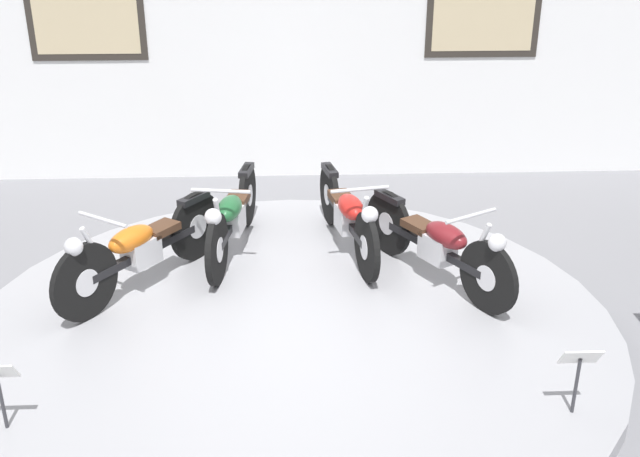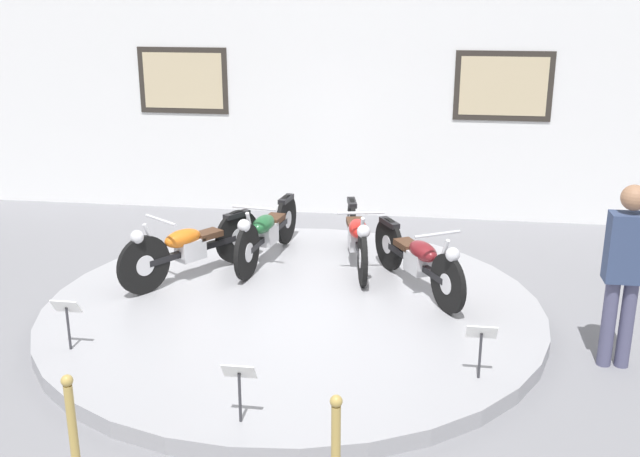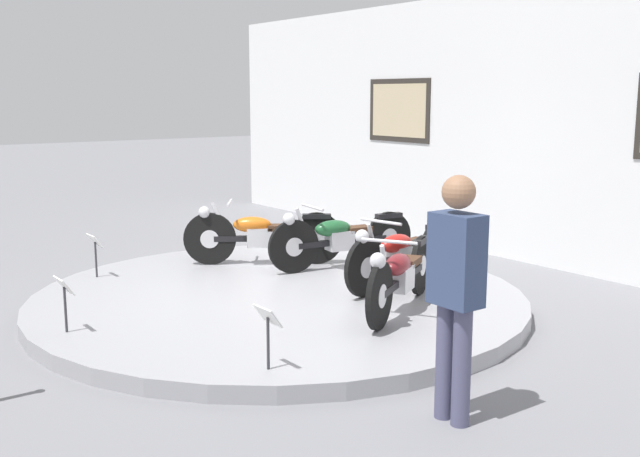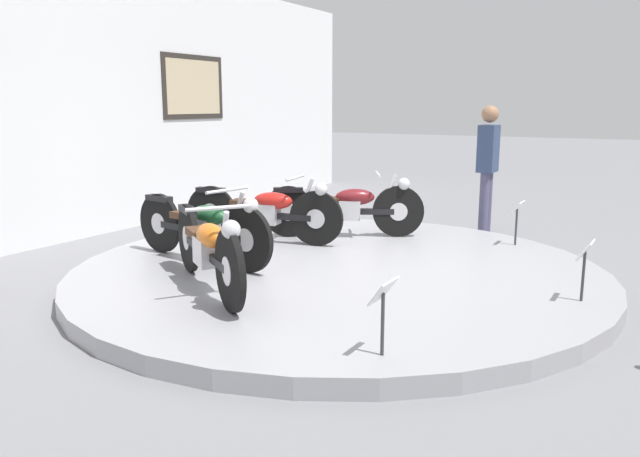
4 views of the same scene
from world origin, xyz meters
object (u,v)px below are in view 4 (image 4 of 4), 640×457
object	(u,v)px
motorcycle_green	(203,225)
info_placard_front_left	(383,301)
motorcycle_maroon	(347,206)
info_placard_front_centre	(585,258)
info_placard_front_right	(517,214)
motorcycle_orange	(208,246)
visitor_standing	(488,161)
motorcycle_red	(265,210)

from	to	relation	value
motorcycle_green	info_placard_front_left	world-z (taller)	motorcycle_green
motorcycle_maroon	info_placard_front_centre	distance (m)	3.16
info_placard_front_left	info_placard_front_right	world-z (taller)	same
motorcycle_maroon	info_placard_front_left	distance (m)	3.71
motorcycle_orange	info_placard_front_left	xyz separation A→B (m)	(-0.57, -1.92, -0.03)
motorcycle_orange	info_placard_front_centre	world-z (taller)	motorcycle_orange
motorcycle_green	info_placard_front_right	bearing A→B (deg)	-47.00
motorcycle_green	visitor_standing	world-z (taller)	visitor_standing
motorcycle_orange	visitor_standing	world-z (taller)	visitor_standing
motorcycle_orange	motorcycle_green	distance (m)	1.02
info_placard_front_left	visitor_standing	size ratio (longest dim) A/B	0.29
motorcycle_green	motorcycle_red	xyz separation A→B (m)	(1.12, -0.00, -0.00)
motorcycle_orange	motorcycle_red	world-z (taller)	motorcycle_orange
info_placard_front_centre	info_placard_front_right	world-z (taller)	same
motorcycle_maroon	info_placard_front_centre	xyz separation A→B (m)	(-1.31, -2.88, -0.01)
motorcycle_red	info_placard_front_centre	xyz separation A→B (m)	(-0.56, -3.58, -0.02)
info_placard_front_centre	visitor_standing	size ratio (longest dim) A/B	0.29
motorcycle_red	info_placard_front_left	size ratio (longest dim) A/B	3.83
motorcycle_orange	motorcycle_green	size ratio (longest dim) A/B	0.85
visitor_standing	motorcycle_maroon	bearing A→B (deg)	146.98
motorcycle_orange	info_placard_front_left	bearing A→B (deg)	-106.53
visitor_standing	info_placard_front_right	bearing A→B (deg)	-151.05
motorcycle_maroon	info_placard_front_right	distance (m)	2.00
motorcycle_green	motorcycle_red	world-z (taller)	motorcycle_green
motorcycle_orange	visitor_standing	xyz separation A→B (m)	(4.47, -1.21, 0.45)
motorcycle_maroon	visitor_standing	distance (m)	2.26
motorcycle_orange	visitor_standing	bearing A→B (deg)	-15.15
motorcycle_red	motorcycle_maroon	world-z (taller)	motorcycle_red
motorcycle_maroon	info_placard_front_right	size ratio (longest dim) A/B	3.40
info_placard_front_left	motorcycle_red	bearing A→B (deg)	46.97
motorcycle_red	visitor_standing	xyz separation A→B (m)	(2.60, -1.90, 0.46)
motorcycle_orange	info_placard_front_centre	xyz separation A→B (m)	(1.31, -2.89, -0.03)
motorcycle_maroon	info_placard_front_left	xyz separation A→B (m)	(-3.18, -1.92, -0.01)
motorcycle_red	info_placard_front_centre	size ratio (longest dim) A/B	3.83
motorcycle_maroon	info_placard_front_right	bearing A→B (deg)	-73.39
motorcycle_red	info_placard_front_right	xyz separation A→B (m)	(1.32, -2.61, -0.02)
info_placard_front_left	visitor_standing	bearing A→B (deg)	8.02
motorcycle_orange	info_placard_front_left	distance (m)	2.00
motorcycle_orange	motorcycle_maroon	world-z (taller)	motorcycle_orange
motorcycle_orange	motorcycle_red	size ratio (longest dim) A/B	0.86
info_placard_front_centre	visitor_standing	world-z (taller)	visitor_standing
motorcycle_maroon	info_placard_front_centre	bearing A→B (deg)	-114.36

